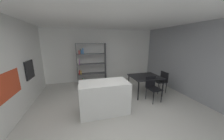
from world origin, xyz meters
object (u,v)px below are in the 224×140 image
at_px(dining_table, 145,78).
at_px(dining_chair_near, 152,86).
at_px(built_in_oven, 30,70).
at_px(open_bookshelf, 89,64).
at_px(kitchen_island, 104,97).
at_px(dining_chair_window_side, 162,80).

bearing_deg(dining_table, dining_chair_near, -91.06).
xyz_separation_m(built_in_oven, open_bookshelf, (2.01, 1.37, -0.18)).
xyz_separation_m(open_bookshelf, dining_table, (2.03, -1.81, -0.30)).
bearing_deg(dining_chair_near, kitchen_island, -177.15).
xyz_separation_m(built_in_oven, dining_table, (4.04, -0.44, -0.48)).
bearing_deg(open_bookshelf, dining_chair_window_side, -32.87).
distance_m(built_in_oven, dining_chair_near, 4.19).
relative_size(built_in_oven, dining_table, 0.54).
distance_m(dining_table, dining_chair_near, 0.54).
height_order(built_in_oven, open_bookshelf, open_bookshelf).
xyz_separation_m(kitchen_island, dining_chair_near, (1.79, 0.28, 0.04)).
bearing_deg(open_bookshelf, dining_chair_near, -49.02).
bearing_deg(dining_chair_window_side, dining_table, -88.88).
xyz_separation_m(kitchen_island, dining_chair_window_side, (2.57, 0.80, 0.05)).
height_order(kitchen_island, dining_chair_window_side, kitchen_island).
height_order(built_in_oven, kitchen_island, built_in_oven).
relative_size(open_bookshelf, dining_table, 1.76).
relative_size(built_in_oven, kitchen_island, 0.43).
relative_size(built_in_oven, open_bookshelf, 0.30).
bearing_deg(open_bookshelf, kitchen_island, -84.95).
bearing_deg(kitchen_island, dining_chair_near, 8.88).
xyz_separation_m(built_in_oven, dining_chair_near, (4.03, -0.96, -0.64)).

